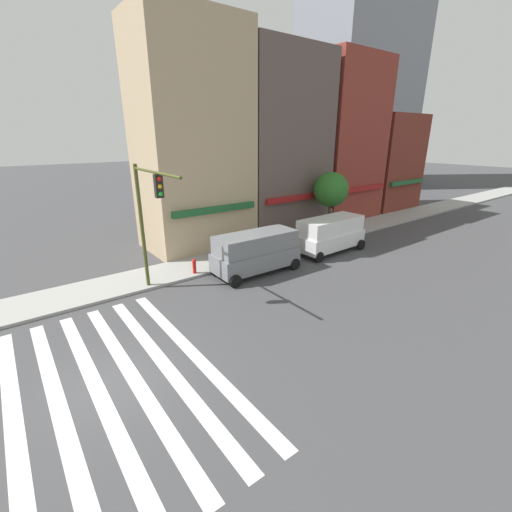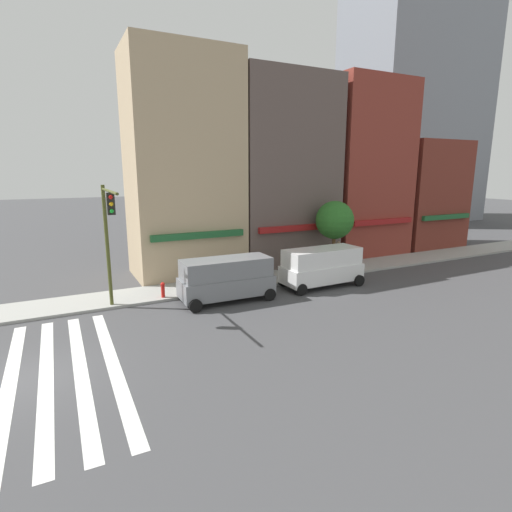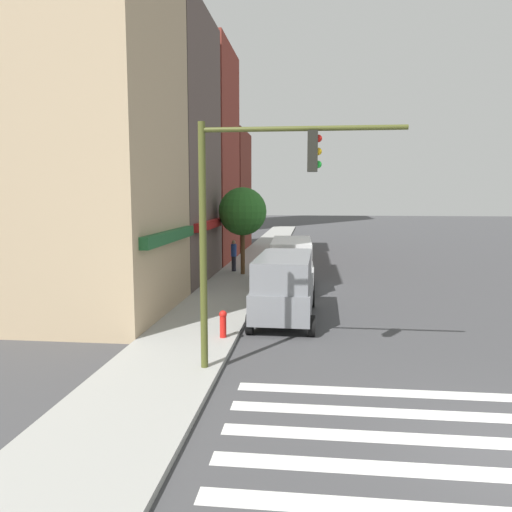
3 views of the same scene
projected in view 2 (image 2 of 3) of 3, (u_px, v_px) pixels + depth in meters
The scene contains 10 objects.
ground_plane at pixel (28, 379), 13.47m from camera, with size 200.00×200.00×0.00m, color #424244.
sidewalk_left at pixel (36, 310), 20.01m from camera, with size 120.00×3.00×0.15m.
crosswalk_stripes at pixel (28, 379), 13.47m from camera, with size 5.88×10.80×0.01m.
storefront_row at pixel (311, 175), 30.55m from camera, with size 29.15×5.30×14.28m.
traffic_signal at pixel (109, 228), 18.72m from camera, with size 0.32×4.92×6.24m.
van_grey at pixel (227, 278), 21.36m from camera, with size 5.04×2.22×2.34m.
van_white at pixel (322, 266), 24.10m from camera, with size 5.06×2.22×2.34m.
pedestrian_blue_shirt at pixel (338, 253), 28.89m from camera, with size 0.32×0.32×1.77m.
fire_hydrant at pixel (163, 289), 21.65m from camera, with size 0.24×0.24×0.84m.
street_tree at pixel (335, 220), 27.39m from camera, with size 2.62×2.62×4.75m.
Camera 2 is at (1.36, -14.45, 6.90)m, focal length 28.00 mm.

